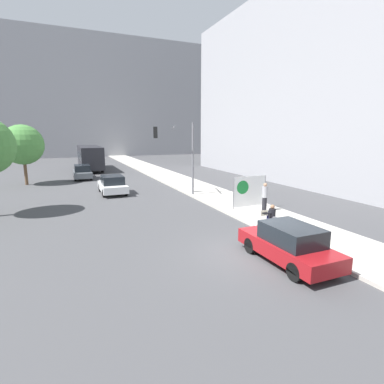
% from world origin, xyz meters
% --- Properties ---
extents(ground_plane, '(160.00, 160.00, 0.00)m').
position_xyz_m(ground_plane, '(0.00, 0.00, 0.00)').
color(ground_plane, '#444447').
extents(sidewalk_curb, '(3.65, 90.00, 0.15)m').
position_xyz_m(sidewalk_curb, '(3.92, 15.00, 0.07)').
color(sidewalk_curb, '#B7B2A8').
rests_on(sidewalk_curb, ground_plane).
extents(building_backdrop_far, '(52.00, 12.00, 24.57)m').
position_xyz_m(building_backdrop_far, '(-2.00, 62.20, 12.28)').
color(building_backdrop_far, '#99999E').
rests_on(building_backdrop_far, ground_plane).
extents(building_backdrop_right, '(10.00, 32.00, 18.49)m').
position_xyz_m(building_backdrop_right, '(17.31, 15.57, 9.24)').
color(building_backdrop_right, '#99999E').
rests_on(building_backdrop_right, ground_plane).
extents(seated_protester, '(0.94, 0.77, 1.17)m').
position_xyz_m(seated_protester, '(2.71, 2.22, 0.77)').
color(seated_protester, '#474C56').
rests_on(seated_protester, sidewalk_curb).
extents(jogger_on_sidewalk, '(0.34, 0.34, 1.74)m').
position_xyz_m(jogger_on_sidewalk, '(4.34, 5.10, 1.04)').
color(jogger_on_sidewalk, black).
rests_on(jogger_on_sidewalk, sidewalk_curb).
extents(protest_banner, '(2.41, 0.06, 2.03)m').
position_xyz_m(protest_banner, '(3.95, 6.18, 1.22)').
color(protest_banner, slate).
rests_on(protest_banner, sidewalk_curb).
extents(traffic_light_pole, '(2.93, 2.69, 5.45)m').
position_xyz_m(traffic_light_pole, '(1.33, 11.83, 3.84)').
color(traffic_light_pole, slate).
rests_on(traffic_light_pole, sidewalk_curb).
extents(parked_car_curbside, '(1.77, 4.15, 1.50)m').
position_xyz_m(parked_car_curbside, '(0.82, -1.14, 0.74)').
color(parked_car_curbside, maroon).
rests_on(parked_car_curbside, ground_plane).
extents(car_on_road_nearest, '(1.89, 4.11, 1.48)m').
position_xyz_m(car_on_road_nearest, '(-3.22, 15.01, 0.73)').
color(car_on_road_nearest, white).
rests_on(car_on_road_nearest, ground_plane).
extents(car_on_road_midblock, '(1.77, 4.65, 1.51)m').
position_xyz_m(car_on_road_midblock, '(-4.98, 24.57, 0.75)').
color(car_on_road_midblock, '#565B60').
rests_on(car_on_road_midblock, ground_plane).
extents(city_bus_on_road, '(2.62, 10.19, 3.15)m').
position_xyz_m(city_bus_on_road, '(-3.50, 32.50, 1.81)').
color(city_bus_on_road, '#232328').
rests_on(city_bus_on_road, ground_plane).
extents(street_tree_midblock, '(3.71, 3.71, 5.64)m').
position_xyz_m(street_tree_midblock, '(-10.11, 22.59, 3.77)').
color(street_tree_midblock, brown).
rests_on(street_tree_midblock, ground_plane).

